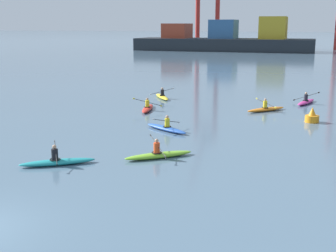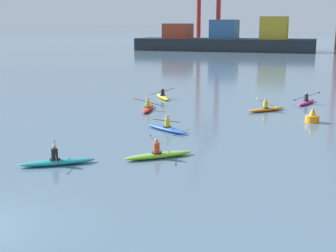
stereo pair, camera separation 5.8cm
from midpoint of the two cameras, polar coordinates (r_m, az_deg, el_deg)
The scene contains 9 objects.
container_barge at distance 111.28m, azimuth 7.21°, elevation 10.74°, with size 42.38×11.03×8.01m.
channel_buoy at distance 30.85m, azimuth 17.69°, elevation 1.12°, with size 0.90×0.90×1.00m.
kayak_orange at distance 33.99m, azimuth 12.22°, elevation 2.14°, with size 2.76×2.90×0.95m.
kayak_blue at distance 27.08m, azimuth -0.29°, elevation -0.24°, with size 3.24×2.22×0.95m.
kayak_teal at distance 21.15m, azimuth -13.90°, elevation -4.35°, with size 3.16×2.39×0.95m.
kayak_red at distance 33.61m, azimuth -2.65°, elevation 2.30°, with size 2.21×3.45×0.95m.
kayak_lime at distance 21.60m, azimuth -1.29°, elevation -3.61°, with size 2.99×2.64×0.97m.
kayak_yellow at distance 39.03m, azimuth -0.80°, elevation 3.77°, with size 2.38×3.17×0.95m.
kayak_magenta at distance 37.98m, azimuth 16.99°, elevation 2.97°, with size 2.07×3.42×1.08m.
Camera 1 is at (10.16, -10.12, 6.25)m, focal length 48.24 mm.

